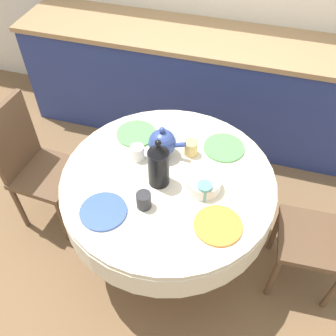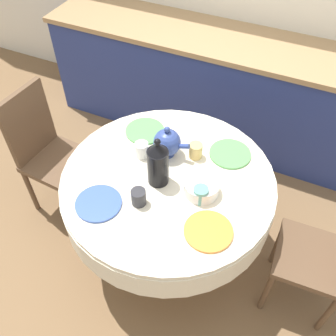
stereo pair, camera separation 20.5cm
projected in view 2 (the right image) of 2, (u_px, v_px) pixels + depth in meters
The scene contains 16 objects.
ground_plane at pixel (168, 248), 2.67m from camera, with size 12.00×12.00×0.00m, color brown.
kitchen_counter at pixel (235, 92), 3.15m from camera, with size 3.24×0.64×0.92m.
dining_table at pixel (168, 192), 2.20m from camera, with size 1.23×1.23×0.76m.
chair_left at pixel (332, 254), 2.03m from camera, with size 0.42×0.42×0.98m.
chair_right at pixel (46, 149), 2.59m from camera, with size 0.43×0.43×0.98m.
plate_near_left at pixel (99, 203), 1.98m from camera, with size 0.25×0.25×0.01m, color #3856AD.
cup_near_left at pixel (139, 197), 1.96m from camera, with size 0.08×0.08×0.09m, color #28282D.
plate_near_right at pixel (208, 231), 1.86m from camera, with size 0.25×0.25×0.01m, color orange.
cup_near_right at pixel (201, 195), 1.97m from camera, with size 0.08×0.08×0.09m, color #5BA39E.
plate_far_left at pixel (145, 131), 2.37m from camera, with size 0.25×0.25×0.01m, color #5BA85B.
cup_far_left at pixel (142, 150), 2.19m from camera, with size 0.08×0.08×0.09m, color white.
plate_far_right at pixel (230, 154), 2.23m from camera, with size 0.25×0.25×0.01m, color #5BA85B.
cup_far_right at pixel (196, 151), 2.19m from camera, with size 0.08×0.08×0.09m, color #DBB766.
coffee_carafe at pixel (158, 164), 1.99m from camera, with size 0.12×0.12×0.31m.
teapot at pixel (167, 143), 2.17m from camera, with size 0.22×0.16×0.21m.
fruit_bowl at pixel (202, 187), 2.01m from camera, with size 0.19×0.19×0.07m, color silver.
Camera 2 is at (0.58, -1.26, 2.35)m, focal length 40.00 mm.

